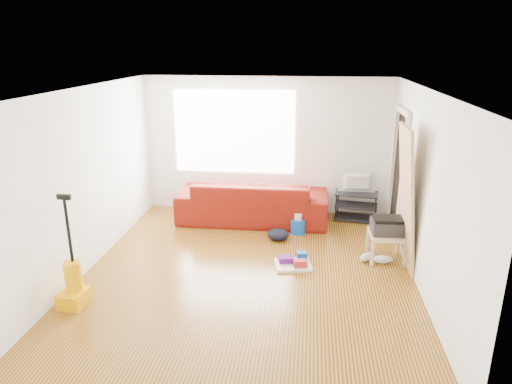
# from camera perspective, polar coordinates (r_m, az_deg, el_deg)

# --- Properties ---
(room) EXTENTS (4.51, 5.01, 2.51)m
(room) POSITION_cam_1_polar(r_m,az_deg,el_deg) (6.13, -0.11, 1.12)
(room) COLOR #4B2B12
(room) RESTS_ON ground
(sofa) EXTENTS (2.62, 1.03, 0.77)m
(sofa) POSITION_cam_1_polar(r_m,az_deg,el_deg) (8.26, -0.41, -3.53)
(sofa) COLOR #53150E
(sofa) RESTS_ON ground
(tv_stand) EXTENTS (0.80, 0.53, 0.51)m
(tv_stand) POSITION_cam_1_polar(r_m,az_deg,el_deg) (8.41, 12.39, -1.66)
(tv_stand) COLOR black
(tv_stand) RESTS_ON ground
(tv) EXTENTS (0.65, 0.08, 0.37)m
(tv) POSITION_cam_1_polar(r_m,az_deg,el_deg) (8.27, 12.59, 1.16)
(tv) COLOR black
(tv) RESTS_ON tv_stand
(side_table) EXTENTS (0.52, 0.52, 0.41)m
(side_table) POSITION_cam_1_polar(r_m,az_deg,el_deg) (6.95, 16.03, -5.46)
(side_table) COLOR tan
(side_table) RESTS_ON ground
(printer) EXTENTS (0.48, 0.38, 0.24)m
(printer) POSITION_cam_1_polar(r_m,az_deg,el_deg) (6.88, 16.17, -4.05)
(printer) COLOR #222226
(printer) RESTS_ON side_table
(bucket) EXTENTS (0.30, 0.30, 0.25)m
(bucket) POSITION_cam_1_polar(r_m,az_deg,el_deg) (7.74, 5.25, -5.13)
(bucket) COLOR blue
(bucket) RESTS_ON ground
(toilet_paper) EXTENTS (0.12, 0.12, 0.11)m
(toilet_paper) POSITION_cam_1_polar(r_m,az_deg,el_deg) (7.67, 5.27, -3.93)
(toilet_paper) COLOR silver
(toilet_paper) RESTS_ON bucket
(cleaning_tray) EXTENTS (0.57, 0.49, 0.18)m
(cleaning_tray) POSITION_cam_1_polar(r_m,az_deg,el_deg) (6.63, 4.80, -8.75)
(cleaning_tray) COLOR white
(cleaning_tray) RESTS_ON ground
(backpack) EXTENTS (0.36, 0.29, 0.19)m
(backpack) POSITION_cam_1_polar(r_m,az_deg,el_deg) (7.46, 2.76, -6.01)
(backpack) COLOR black
(backpack) RESTS_ON ground
(sneakers) EXTENTS (0.52, 0.28, 0.12)m
(sneakers) POSITION_cam_1_polar(r_m,az_deg,el_deg) (6.94, 14.67, -8.00)
(sneakers) COLOR silver
(sneakers) RESTS_ON ground
(vacuum) EXTENTS (0.32, 0.35, 1.40)m
(vacuum) POSITION_cam_1_polar(r_m,az_deg,el_deg) (6.05, -21.88, -10.73)
(vacuum) COLOR #EAA100
(vacuum) RESTS_ON ground
(door_panel) EXTENTS (0.25, 0.81, 2.02)m
(door_panel) POSITION_cam_1_polar(r_m,az_deg,el_deg) (6.95, 17.50, -8.76)
(door_panel) COLOR #9E8044
(door_panel) RESTS_ON ground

